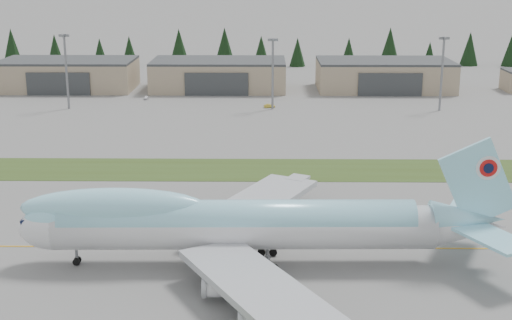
{
  "coord_description": "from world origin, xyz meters",
  "views": [
    {
      "loc": [
        1.7,
        -107.39,
        44.53
      ],
      "look_at": [
        0.07,
        24.38,
        8.0
      ],
      "focal_mm": 50.0,
      "sensor_mm": 36.0,
      "label": 1
    }
  ],
  "objects_px": {
    "hangar_left": "(68,74)",
    "hangar_right": "(384,75)",
    "service_vehicle_c": "(388,94)",
    "hangar_center": "(219,75)",
    "service_vehicle_a": "(146,99)",
    "service_vehicle_b": "(269,108)",
    "boeing_747_freighter": "(239,224)"
  },
  "relations": [
    {
      "from": "service_vehicle_c",
      "to": "service_vehicle_a",
      "type": "bearing_deg",
      "value": -167.13
    },
    {
      "from": "hangar_center",
      "to": "service_vehicle_b",
      "type": "distance_m",
      "value": 38.92
    },
    {
      "from": "hangar_left",
      "to": "service_vehicle_a",
      "type": "distance_m",
      "value": 37.79
    },
    {
      "from": "hangar_center",
      "to": "service_vehicle_b",
      "type": "bearing_deg",
      "value": -61.82
    },
    {
      "from": "hangar_right",
      "to": "service_vehicle_b",
      "type": "height_order",
      "value": "hangar_right"
    },
    {
      "from": "hangar_left",
      "to": "hangar_center",
      "type": "distance_m",
      "value": 55.0
    },
    {
      "from": "hangar_center",
      "to": "hangar_right",
      "type": "relative_size",
      "value": 1.0
    },
    {
      "from": "boeing_747_freighter",
      "to": "service_vehicle_a",
      "type": "height_order",
      "value": "boeing_747_freighter"
    },
    {
      "from": "service_vehicle_a",
      "to": "hangar_left",
      "type": "bearing_deg",
      "value": 148.39
    },
    {
      "from": "hangar_right",
      "to": "service_vehicle_a",
      "type": "relative_size",
      "value": 14.83
    },
    {
      "from": "service_vehicle_a",
      "to": "service_vehicle_c",
      "type": "distance_m",
      "value": 83.91
    },
    {
      "from": "boeing_747_freighter",
      "to": "hangar_center",
      "type": "height_order",
      "value": "boeing_747_freighter"
    },
    {
      "from": "hangar_left",
      "to": "service_vehicle_b",
      "type": "distance_m",
      "value": 80.88
    },
    {
      "from": "boeing_747_freighter",
      "to": "service_vehicle_a",
      "type": "xyz_separation_m",
      "value": [
        -36.36,
        136.29,
        -6.59
      ]
    },
    {
      "from": "service_vehicle_b",
      "to": "hangar_right",
      "type": "bearing_deg",
      "value": -64.7
    },
    {
      "from": "service_vehicle_a",
      "to": "service_vehicle_c",
      "type": "relative_size",
      "value": 0.73
    },
    {
      "from": "hangar_center",
      "to": "service_vehicle_c",
      "type": "height_order",
      "value": "hangar_center"
    },
    {
      "from": "hangar_right",
      "to": "boeing_747_freighter",
      "type": "bearing_deg",
      "value": -106.76
    },
    {
      "from": "hangar_right",
      "to": "hangar_left",
      "type": "bearing_deg",
      "value": 180.0
    },
    {
      "from": "service_vehicle_a",
      "to": "service_vehicle_b",
      "type": "distance_m",
      "value": 43.91
    },
    {
      "from": "hangar_left",
      "to": "hangar_right",
      "type": "xyz_separation_m",
      "value": [
        115.0,
        0.0,
        0.0
      ]
    },
    {
      "from": "hangar_left",
      "to": "service_vehicle_b",
      "type": "height_order",
      "value": "hangar_left"
    },
    {
      "from": "hangar_center",
      "to": "service_vehicle_c",
      "type": "relative_size",
      "value": 10.8
    },
    {
      "from": "hangar_left",
      "to": "service_vehicle_c",
      "type": "xyz_separation_m",
      "value": [
        114.83,
        -9.9,
        -5.39
      ]
    },
    {
      "from": "service_vehicle_c",
      "to": "hangar_center",
      "type": "bearing_deg",
      "value": 176.5
    },
    {
      "from": "hangar_center",
      "to": "hangar_right",
      "type": "distance_m",
      "value": 60.0
    },
    {
      "from": "service_vehicle_c",
      "to": "service_vehicle_b",
      "type": "bearing_deg",
      "value": -144.06
    },
    {
      "from": "hangar_right",
      "to": "service_vehicle_c",
      "type": "xyz_separation_m",
      "value": [
        -0.17,
        -9.9,
        -5.39
      ]
    },
    {
      "from": "boeing_747_freighter",
      "to": "hangar_right",
      "type": "height_order",
      "value": "boeing_747_freighter"
    },
    {
      "from": "boeing_747_freighter",
      "to": "hangar_center",
      "type": "xyz_separation_m",
      "value": [
        -12.9,
        156.38,
        -1.2
      ]
    },
    {
      "from": "service_vehicle_b",
      "to": "hangar_center",
      "type": "bearing_deg",
      "value": 14.36
    },
    {
      "from": "hangar_left",
      "to": "hangar_center",
      "type": "relative_size",
      "value": 1.0
    }
  ]
}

